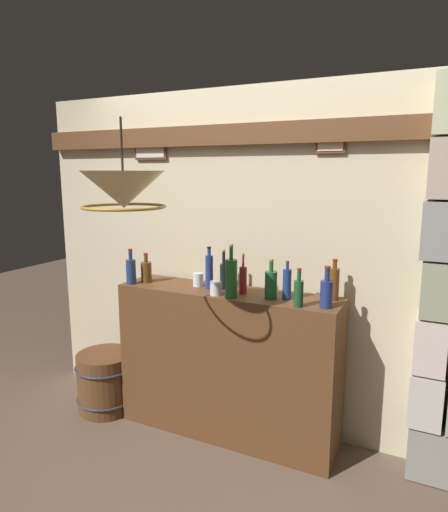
% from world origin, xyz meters
% --- Properties ---
extents(ground_plane, '(12.00, 12.00, 0.00)m').
position_xyz_m(ground_plane, '(0.00, 0.00, 0.00)').
color(ground_plane, brown).
extents(panelled_rear_partition, '(3.39, 0.15, 2.41)m').
position_xyz_m(panelled_rear_partition, '(-0.00, 1.10, 1.27)').
color(panelled_rear_partition, beige).
rests_on(panelled_rear_partition, ground).
extents(bar_shelf_unit, '(1.55, 0.38, 1.05)m').
position_xyz_m(bar_shelf_unit, '(0.00, 0.83, 0.52)').
color(bar_shelf_unit, brown).
rests_on(bar_shelf_unit, ground).
extents(liquor_bottle_tequila, '(0.05, 0.05, 0.29)m').
position_xyz_m(liquor_bottle_tequila, '(-0.14, 0.83, 1.17)').
color(liquor_bottle_tequila, navy).
rests_on(liquor_bottle_tequila, bar_shelf_unit).
extents(liquor_bottle_brandy, '(0.05, 0.05, 0.25)m').
position_xyz_m(liquor_bottle_brandy, '(0.42, 0.81, 1.15)').
color(liquor_bottle_brandy, navy).
rests_on(liquor_bottle_brandy, bar_shelf_unit).
extents(liquor_bottle_port, '(0.05, 0.05, 0.28)m').
position_xyz_m(liquor_bottle_port, '(-0.04, 0.86, 1.15)').
color(liquor_bottle_port, black).
rests_on(liquor_bottle_port, bar_shelf_unit).
extents(liquor_bottle_vermouth, '(0.05, 0.05, 0.28)m').
position_xyz_m(liquor_bottle_vermouth, '(0.13, 0.80, 1.15)').
color(liquor_bottle_vermouth, maroon).
rests_on(liquor_bottle_vermouth, bar_shelf_unit).
extents(liquor_bottle_scotch, '(0.08, 0.08, 0.26)m').
position_xyz_m(liquor_bottle_scotch, '(0.33, 0.78, 1.14)').
color(liquor_bottle_scotch, '#185625').
rests_on(liquor_bottle_scotch, bar_shelf_unit).
extents(liquor_bottle_bourbon, '(0.07, 0.07, 0.26)m').
position_xyz_m(liquor_bottle_bourbon, '(-0.71, 0.71, 1.14)').
color(liquor_bottle_bourbon, navy).
rests_on(liquor_bottle_bourbon, bar_shelf_unit).
extents(liquor_bottle_gin, '(0.06, 0.06, 0.26)m').
position_xyz_m(liquor_bottle_gin, '(0.69, 0.93, 1.16)').
color(liquor_bottle_gin, brown).
rests_on(liquor_bottle_gin, bar_shelf_unit).
extents(liquor_bottle_vodka, '(0.08, 0.08, 0.25)m').
position_xyz_m(liquor_bottle_vodka, '(0.69, 0.75, 1.14)').
color(liquor_bottle_vodka, navy).
rests_on(liquor_bottle_vodka, bar_shelf_unit).
extents(liquor_bottle_rum, '(0.08, 0.08, 0.22)m').
position_xyz_m(liquor_bottle_rum, '(-0.64, 0.80, 1.13)').
color(liquor_bottle_rum, brown).
rests_on(liquor_bottle_rum, bar_shelf_unit).
extents(liquor_bottle_rye, '(0.06, 0.06, 0.24)m').
position_xyz_m(liquor_bottle_rye, '(0.54, 0.69, 1.14)').
color(liquor_bottle_rye, '#1A4A24').
rests_on(liquor_bottle_rye, bar_shelf_unit).
extents(liquor_bottle_mezcal, '(0.08, 0.08, 0.35)m').
position_xyz_m(liquor_bottle_mezcal, '(0.09, 0.69, 1.18)').
color(liquor_bottle_mezcal, '#1A5621').
rests_on(liquor_bottle_mezcal, bar_shelf_unit).
extents(glass_tumbler_rocks, '(0.08, 0.08, 0.09)m').
position_xyz_m(glass_tumbler_rocks, '(-0.03, 0.71, 1.09)').
color(glass_tumbler_rocks, silver).
rests_on(glass_tumbler_rocks, bar_shelf_unit).
extents(glass_tumbler_highball, '(0.07, 0.07, 0.09)m').
position_xyz_m(glass_tumbler_highball, '(-0.24, 0.86, 1.09)').
color(glass_tumbler_highball, silver).
rests_on(glass_tumbler_highball, bar_shelf_unit).
extents(pendant_lamp, '(0.43, 0.43, 0.45)m').
position_xyz_m(pendant_lamp, '(-0.20, 0.02, 1.75)').
color(pendant_lamp, beige).
extents(wooden_barrel, '(0.46, 0.46, 0.46)m').
position_xyz_m(wooden_barrel, '(-1.00, 0.71, 0.23)').
color(wooden_barrel, brown).
rests_on(wooden_barrel, ground).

